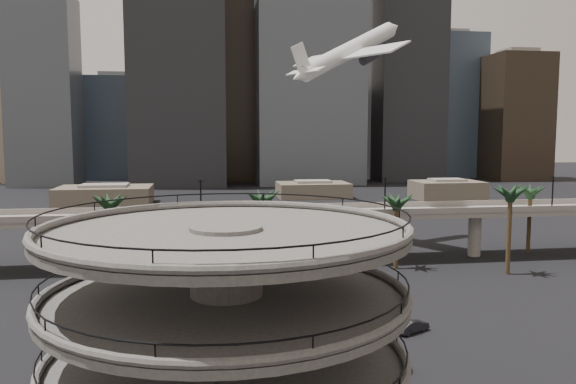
{
  "coord_description": "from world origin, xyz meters",
  "views": [
    {
      "loc": [
        -14.14,
        -37.46,
        21.8
      ],
      "look_at": [
        -4.53,
        28.0,
        14.86
      ],
      "focal_mm": 35.0,
      "sensor_mm": 36.0,
      "label": 1
    }
  ],
  "objects": [
    {
      "name": "parking_ramp",
      "position": [
        -13.0,
        -4.0,
        9.84
      ],
      "size": [
        22.2,
        22.2,
        17.35
      ],
      "color": "#4D4A48",
      "rests_on": "ground"
    },
    {
      "name": "overpass",
      "position": [
        0.0,
        55.0,
        7.34
      ],
      "size": [
        130.0,
        9.3,
        14.7
      ],
      "color": "gray",
      "rests_on": "ground"
    },
    {
      "name": "palm_trees",
      "position": [
        11.58,
        47.18,
        11.3
      ],
      "size": [
        76.4,
        18.4,
        14.0
      ],
      "color": "#49371F",
      "rests_on": "ground"
    },
    {
      "name": "low_buildings",
      "position": [
        6.89,
        142.3,
        2.86
      ],
      "size": [
        135.0,
        27.5,
        6.8
      ],
      "color": "brown",
      "rests_on": "ground"
    },
    {
      "name": "skyline",
      "position": [
        15.11,
        217.08,
        44.86
      ],
      "size": [
        269.0,
        86.0,
        122.66
      ],
      "color": "gray",
      "rests_on": "ground"
    },
    {
      "name": "airborne_jet",
      "position": [
        13.67,
        70.56,
        37.56
      ],
      "size": [
        26.97,
        25.97,
        15.52
      ],
      "rotation": [
        0.0,
        -0.43,
        0.52
      ],
      "color": "silver",
      "rests_on": "ground"
    },
    {
      "name": "car_a",
      "position": [
        1.91,
        10.63,
        0.82
      ],
      "size": [
        5.17,
        3.17,
        1.64
      ],
      "primitive_type": "imported",
      "rotation": [
        0.0,
        0.0,
        1.3
      ],
      "color": "maroon",
      "rests_on": "ground"
    },
    {
      "name": "car_b",
      "position": [
        8.01,
        19.68,
        0.71
      ],
      "size": [
        4.5,
        3.39,
        1.42
      ],
      "primitive_type": "imported",
      "rotation": [
        0.0,
        0.0,
        2.07
      ],
      "color": "black",
      "rests_on": "ground"
    }
  ]
}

